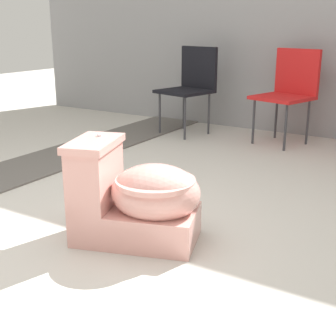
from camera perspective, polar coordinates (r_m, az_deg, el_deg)
name	(u,v)px	position (r m, az deg, el deg)	size (l,w,h in m)	color
ground_plane	(73,240)	(2.44, -11.51, -8.55)	(14.00, 14.00, 0.00)	beige
gravel_strip	(2,176)	(3.54, -19.54, -0.90)	(0.56, 8.00, 0.01)	#605B56
toilet	(137,199)	(2.31, -3.83, -3.76)	(0.71, 0.55, 0.52)	#E09E93
folding_chair_left	(192,81)	(4.63, 2.89, 10.55)	(0.53, 0.53, 0.83)	black
folding_chair_middle	(290,86)	(4.36, 14.60, 9.62)	(0.55, 0.55, 0.83)	red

